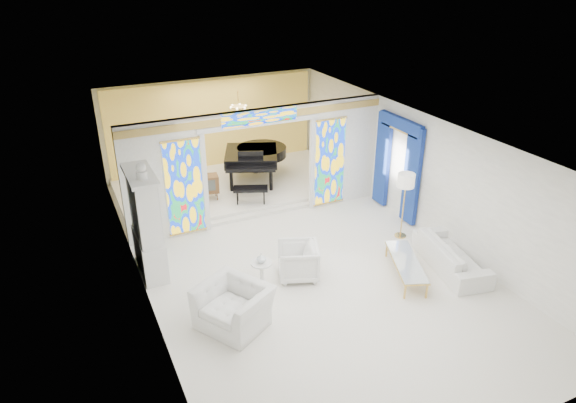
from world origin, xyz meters
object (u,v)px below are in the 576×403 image
coffee_table (406,262)px  tv_console (207,184)px  armchair_left (233,306)px  armchair_right (298,261)px  china_cabinet (146,225)px  grand_piano (256,155)px  sofa (451,255)px

coffee_table → tv_console: (-2.85, 5.34, 0.28)m
armchair_left → tv_console: size_ratio=1.79×
armchair_right → china_cabinet: bearing=-98.3°
armchair_right → tv_console: (-0.70, 4.35, 0.25)m
china_cabinet → coffee_table: size_ratio=1.47×
china_cabinet → grand_piano: size_ratio=0.90×
sofa → coffee_table: 1.16m
china_cabinet → grand_piano: bearing=41.6°
sofa → tv_console: bearing=47.9°
armchair_left → grand_piano: (2.91, 6.06, 0.55)m
china_cabinet → sofa: china_cabinet is taller
china_cabinet → armchair_left: bearing=-67.8°
armchair_right → grand_piano: size_ratio=0.29×
armchair_left → grand_piano: bearing=123.5°
armchair_left → tv_console: (1.13, 5.30, 0.23)m
coffee_table → sofa: bearing=-7.2°
armchair_left → coffee_table: bearing=58.6°
sofa → armchair_left: bearing=99.7°
grand_piano → armchair_left: bearing=-93.2°
tv_console → armchair_right: bearing=-71.3°
armchair_left → sofa: size_ratio=0.58×
armchair_left → grand_piano: 6.74m
armchair_right → coffee_table: armchair_right is taller
armchair_right → sofa: bearing=91.8°
sofa → armchair_right: bearing=82.8°
armchair_left → tv_console: tv_console is taller
armchair_right → tv_console: size_ratio=1.21×
armchair_right → armchair_left: bearing=-41.6°
armchair_left → grand_piano: size_ratio=0.42×
sofa → tv_console: tv_console is taller
china_cabinet → tv_console: china_cabinet is taller
tv_console → china_cabinet: bearing=-118.6°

